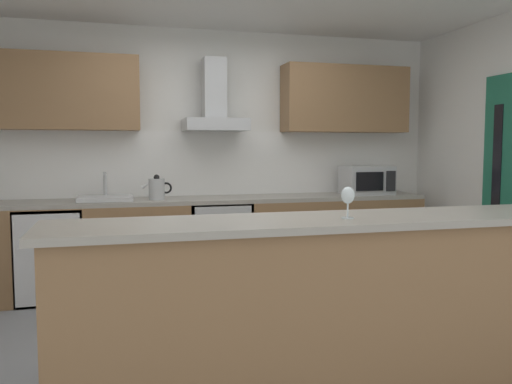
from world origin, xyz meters
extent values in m
cube|color=gray|center=(0.00, 0.00, -0.01)|extent=(5.86, 4.75, 0.02)
cube|color=white|center=(0.00, 1.94, 1.30)|extent=(5.86, 0.12, 2.60)
cube|color=white|center=(0.00, 1.87, 1.23)|extent=(4.13, 0.02, 0.66)
cube|color=olive|center=(0.00, 1.56, 0.43)|extent=(4.27, 0.60, 0.86)
cube|color=#9E998E|center=(0.00, 1.56, 0.88)|extent=(4.27, 0.60, 0.04)
cube|color=olive|center=(0.23, -0.82, 0.48)|extent=(3.16, 0.52, 0.96)
cube|color=#9E998E|center=(0.23, -0.82, 0.98)|extent=(3.26, 0.64, 0.04)
cube|color=olive|center=(-1.42, 1.71, 1.91)|extent=(1.37, 0.32, 0.70)
cube|color=olive|center=(1.42, 1.71, 1.91)|extent=(1.37, 0.32, 0.70)
cube|color=black|center=(2.39, 0.51, 1.13)|extent=(0.01, 0.11, 1.31)
cube|color=slate|center=(-0.01, 1.54, 0.46)|extent=(0.60, 0.56, 0.80)
cube|color=black|center=(-0.01, 1.25, 0.40)|extent=(0.50, 0.02, 0.48)
cube|color=#B7BABC|center=(-0.01, 1.25, 0.80)|extent=(0.54, 0.02, 0.09)
cylinder|color=#B7BABC|center=(-0.01, 1.21, 0.64)|extent=(0.49, 0.02, 0.02)
cube|color=white|center=(-1.56, 1.54, 0.42)|extent=(0.58, 0.56, 0.85)
cube|color=silver|center=(-1.56, 1.25, 0.43)|extent=(0.55, 0.02, 0.80)
cylinder|color=#B7BABC|center=(-1.34, 1.23, 0.47)|extent=(0.02, 0.02, 0.38)
cube|color=#B7BABC|center=(1.59, 1.51, 1.05)|extent=(0.50, 0.36, 0.30)
cube|color=black|center=(1.53, 1.32, 1.05)|extent=(0.30, 0.02, 0.19)
cube|color=black|center=(1.77, 1.32, 1.05)|extent=(0.10, 0.01, 0.21)
cube|color=silver|center=(-1.07, 1.54, 0.92)|extent=(0.50, 0.40, 0.04)
cylinder|color=#B7BABC|center=(-1.07, 1.67, 1.03)|extent=(0.03, 0.03, 0.26)
cylinder|color=#B7BABC|center=(-1.07, 1.59, 1.15)|extent=(0.03, 0.16, 0.03)
cylinder|color=#B7BABC|center=(-0.60, 1.50, 1.00)|extent=(0.15, 0.15, 0.20)
sphere|color=black|center=(-0.60, 1.50, 1.11)|extent=(0.06, 0.06, 0.06)
cone|color=#B7BABC|center=(-0.70, 1.50, 1.04)|extent=(0.09, 0.04, 0.07)
torus|color=black|center=(-0.51, 1.50, 1.01)|extent=(0.11, 0.02, 0.11)
cube|color=#B7BABC|center=(-0.01, 1.64, 1.62)|extent=(0.62, 0.45, 0.12)
cube|color=#B7BABC|center=(-0.01, 1.69, 1.98)|extent=(0.22, 0.22, 0.60)
cylinder|color=silver|center=(0.26, -0.88, 1.00)|extent=(0.07, 0.07, 0.01)
cylinder|color=silver|center=(0.26, -0.88, 1.05)|extent=(0.01, 0.01, 0.09)
ellipsoid|color=silver|center=(0.26, -0.88, 1.13)|extent=(0.08, 0.08, 0.10)
camera|label=1|loc=(-1.00, -3.56, 1.39)|focal=36.99mm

